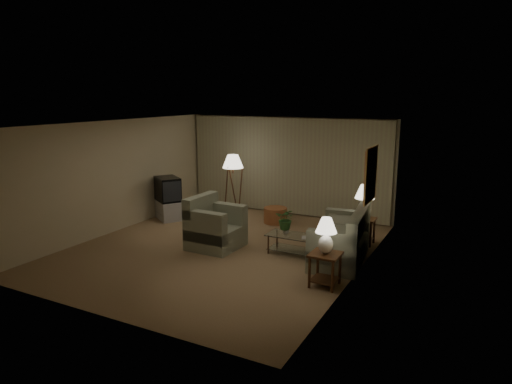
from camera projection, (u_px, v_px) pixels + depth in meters
The scene contains 16 objects.
ground at pixel (222, 248), 9.98m from camera, with size 7.00×7.00×0.00m, color #977B53.
room_shell at pixel (255, 160), 10.91m from camera, with size 6.04×7.02×2.72m.
sofa at pixel (340, 240), 9.18m from camera, with size 2.09×1.37×0.83m.
armchair at pixel (216, 228), 9.94m from camera, with size 1.11×1.06×0.89m.
side_table_near at pixel (325, 264), 7.94m from camera, with size 0.51×0.51×0.60m.
side_table_far at pixel (363, 226), 10.20m from camera, with size 0.52×0.44×0.60m.
table_lamp_near at pixel (326, 232), 7.82m from camera, with size 0.37×0.37×0.64m.
table_lamp_far at pixel (365, 199), 10.06m from camera, with size 0.44×0.44×0.75m.
coffee_table at pixel (292, 241), 9.57m from camera, with size 1.05×0.57×0.41m.
tv_cabinet at pixel (169, 210), 12.29m from camera, with size 1.00×0.92×0.50m, color #A6A6A8.
crt_tv at pixel (168, 189), 12.17m from camera, with size 0.92×0.86×0.64m, color black.
floor_lamp at pixel (233, 185), 12.26m from camera, with size 0.56×0.56×1.73m.
ottoman at pixel (275, 215), 11.91m from camera, with size 0.60×0.60×0.40m, color #9B5D34.
vase at pixel (286, 231), 9.59m from camera, with size 0.14×0.14×0.15m, color white.
flowers at pixel (286, 217), 9.53m from camera, with size 0.42×0.36×0.46m, color #366F31.
book at pixel (302, 238), 9.34m from camera, with size 0.17×0.23×0.02m, color olive.
Camera 1 is at (5.04, -8.08, 3.31)m, focal length 32.00 mm.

